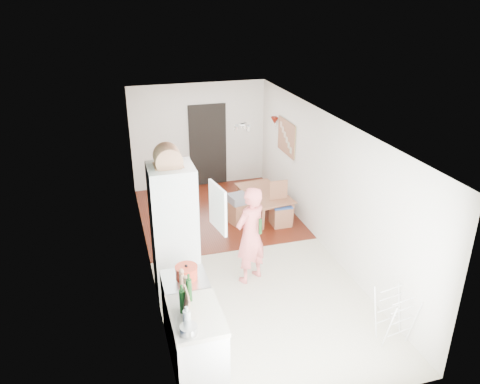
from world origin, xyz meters
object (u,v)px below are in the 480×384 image
person (250,227)px  drying_rack (394,317)px  dining_table (265,205)px  dining_chair (281,205)px  stool (238,213)px

person → drying_rack: (1.43, -1.95, -0.59)m
dining_table → drying_rack: drying_rack is taller
dining_table → dining_chair: 0.63m
drying_rack → dining_chair: bearing=84.2°
person → stool: size_ratio=4.26×
dining_table → dining_chair: bearing=-172.9°
drying_rack → stool: bearing=95.2°
person → dining_table: size_ratio=1.60×
person → drying_rack: size_ratio=2.56×
dining_chair → drying_rack: (0.25, -3.63, -0.07)m
person → stool: person is taller
person → dining_chair: (1.18, 1.68, -0.52)m
drying_rack → dining_table: bearing=85.5°
dining_chair → stool: 0.90m
stool → dining_table: bearing=19.9°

